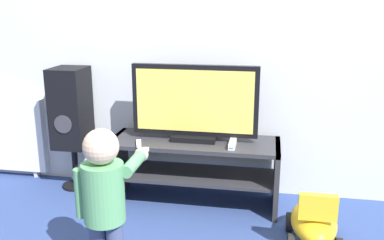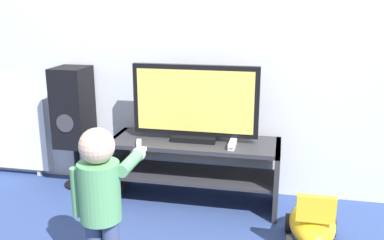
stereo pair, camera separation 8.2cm
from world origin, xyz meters
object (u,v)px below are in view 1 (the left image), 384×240
object	(u,v)px
remote_primary	(139,143)
radiator	(5,134)
ride_on_toy	(314,222)
speaker_tower	(71,110)
television	(195,104)
child	(105,193)
game_console	(233,144)

from	to	relation	value
remote_primary	radiator	world-z (taller)	radiator
remote_primary	ride_on_toy	distance (m)	1.33
speaker_tower	ride_on_toy	world-z (taller)	speaker_tower
television	ride_on_toy	world-z (taller)	television
ride_on_toy	radiator	xyz separation A→B (m)	(-2.61, 0.70, 0.23)
remote_primary	radiator	size ratio (longest dim) A/B	0.18
television	remote_primary	bearing A→B (deg)	-153.19
radiator	remote_primary	bearing A→B (deg)	-16.74
speaker_tower	television	bearing A→B (deg)	-4.80
speaker_tower	child	bearing A→B (deg)	-57.29
television	game_console	world-z (taller)	television
television	remote_primary	size ratio (longest dim) A/B	7.07
television	remote_primary	xyz separation A→B (m)	(-0.38, -0.19, -0.27)
ride_on_toy	game_console	bearing A→B (deg)	145.91
remote_primary	radiator	distance (m)	1.43
child	speaker_tower	world-z (taller)	speaker_tower
ride_on_toy	remote_primary	bearing A→B (deg)	166.85
game_console	radiator	bearing A→B (deg)	171.12
child	remote_primary	bearing A→B (deg)	95.11
remote_primary	ride_on_toy	xyz separation A→B (m)	(1.25, -0.29, -0.36)
speaker_tower	ride_on_toy	bearing A→B (deg)	-16.74
remote_primary	speaker_tower	world-z (taller)	speaker_tower
remote_primary	television	bearing A→B (deg)	26.81
game_console	child	bearing A→B (deg)	-122.44
game_console	speaker_tower	size ratio (longest dim) A/B	0.19
game_console	ride_on_toy	world-z (taller)	game_console
television	remote_primary	world-z (taller)	television
child	television	bearing A→B (deg)	73.79
game_console	ride_on_toy	bearing A→B (deg)	-34.09
television	child	bearing A→B (deg)	-106.21
television	game_console	distance (m)	0.41
game_console	television	bearing A→B (deg)	161.05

